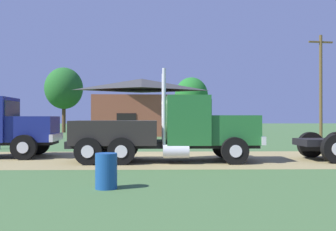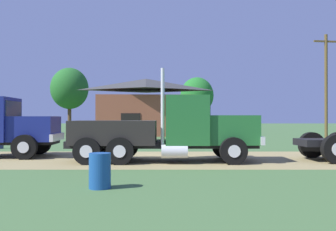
# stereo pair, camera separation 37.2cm
# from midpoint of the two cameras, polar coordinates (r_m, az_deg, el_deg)

# --- Properties ---
(ground_plane) EXTENTS (200.00, 200.00, 0.00)m
(ground_plane) POSITION_cam_midpoint_polar(r_m,az_deg,el_deg) (16.60, 0.41, -6.51)
(ground_plane) COLOR #426637
(dirt_track) EXTENTS (120.00, 6.93, 0.01)m
(dirt_track) POSITION_cam_midpoint_polar(r_m,az_deg,el_deg) (16.59, 0.41, -6.50)
(dirt_track) COLOR #938354
(dirt_track) RESTS_ON ground_plane
(truck_foreground_white) EXTENTS (7.80, 2.77, 3.70)m
(truck_foreground_white) POSITION_cam_midpoint_polar(r_m,az_deg,el_deg) (15.58, 0.77, -2.33)
(truck_foreground_white) COLOR black
(truck_foreground_white) RESTS_ON ground_plane
(visitor_far_side) EXTENTS (0.56, 0.35, 1.55)m
(visitor_far_side) POSITION_cam_midpoint_polar(r_m,az_deg,el_deg) (23.74, -23.31, -2.64)
(visitor_far_side) COLOR #264C8C
(visitor_far_side) RESTS_ON ground_plane
(steel_barrel) EXTENTS (0.55, 0.55, 0.89)m
(steel_barrel) POSITION_cam_midpoint_polar(r_m,az_deg,el_deg) (9.81, -8.97, -8.18)
(steel_barrel) COLOR #19478C
(steel_barrel) RESTS_ON ground_plane
(shed_building) EXTENTS (10.06, 6.12, 5.70)m
(shed_building) POSITION_cam_midpoint_polar(r_m,az_deg,el_deg) (38.18, -2.92, 1.12)
(shed_building) COLOR brown
(shed_building) RESTS_ON ground_plane
(utility_pole_near) EXTENTS (2.20, 0.43, 8.93)m
(utility_pole_near) POSITION_cam_midpoint_polar(r_m,az_deg,el_deg) (35.43, 23.04, 4.46)
(utility_pole_near) COLOR brown
(utility_pole_near) RESTS_ON ground_plane
(tree_left) EXTENTS (4.54, 4.54, 7.81)m
(tree_left) POSITION_cam_midpoint_polar(r_m,az_deg,el_deg) (47.48, -14.20, 3.93)
(tree_left) COLOR #513823
(tree_left) RESTS_ON ground_plane
(tree_mid) EXTENTS (4.70, 4.70, 7.51)m
(tree_mid) POSITION_cam_midpoint_polar(r_m,az_deg,el_deg) (54.12, 4.70, 2.99)
(tree_mid) COLOR #513823
(tree_mid) RESTS_ON ground_plane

